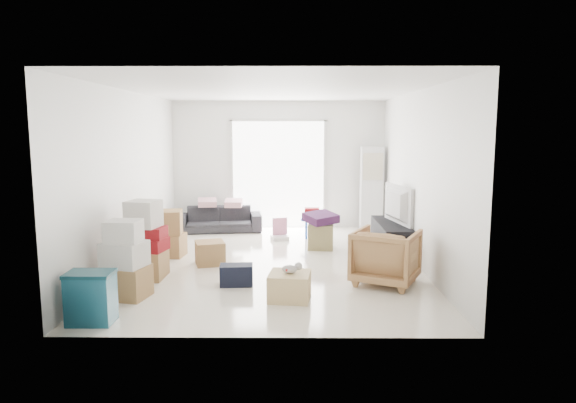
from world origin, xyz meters
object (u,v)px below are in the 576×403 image
(armchair, at_px, (386,254))
(tv_console, at_px, (391,238))
(ottoman, at_px, (321,236))
(kids_table, at_px, (312,217))
(ac_tower, at_px, (371,189))
(wood_crate, at_px, (290,286))
(sofa, at_px, (219,215))
(storage_bins, at_px, (91,297))
(television, at_px, (392,219))

(armchair, bearing_deg, tv_console, -77.06)
(ottoman, height_order, kids_table, kids_table)
(ac_tower, height_order, wood_crate, ac_tower)
(sofa, distance_m, wood_crate, 4.55)
(storage_bins, distance_m, kids_table, 5.17)
(ac_tower, bearing_deg, armchair, -95.57)
(television, height_order, sofa, sofa)
(tv_console, relative_size, kids_table, 2.66)
(sofa, height_order, storage_bins, sofa)
(armchair, distance_m, kids_table, 3.13)
(tv_console, distance_m, wood_crate, 3.00)
(storage_bins, distance_m, ottoman, 4.47)
(kids_table, height_order, wood_crate, kids_table)
(ac_tower, bearing_deg, sofa, -177.29)
(storage_bins, bearing_deg, armchair, 22.93)
(ottoman, relative_size, wood_crate, 0.89)
(ac_tower, distance_m, storage_bins, 6.54)
(tv_console, bearing_deg, television, 0.00)
(television, xyz_separation_m, kids_table, (-1.32, 1.21, -0.18))
(kids_table, bearing_deg, sofa, 161.50)
(tv_console, height_order, sofa, sofa)
(television, distance_m, armchair, 1.84)
(tv_console, xyz_separation_m, storage_bins, (-3.90, -3.26, 0.03))
(ac_tower, distance_m, tv_console, 2.09)
(ottoman, xyz_separation_m, kids_table, (-0.12, 0.91, 0.19))
(ac_tower, bearing_deg, kids_table, -148.17)
(armchair, xyz_separation_m, storage_bins, (-3.48, -1.47, -0.13))
(ottoman, distance_m, kids_table, 0.94)
(tv_console, relative_size, ottoman, 3.51)
(tv_console, bearing_deg, storage_bins, -140.11)
(television, xyz_separation_m, sofa, (-3.22, 1.85, -0.25))
(ac_tower, relative_size, wood_crate, 3.50)
(television, bearing_deg, ac_tower, -9.41)
(armchair, bearing_deg, television, -77.06)
(tv_console, height_order, ottoman, tv_console)
(television, relative_size, wood_crate, 2.24)
(storage_bins, height_order, wood_crate, storage_bins)
(storage_bins, bearing_deg, sofa, 82.43)
(ac_tower, xyz_separation_m, armchair, (-0.37, -3.79, -0.46))
(ac_tower, distance_m, kids_table, 1.56)
(ottoman, bearing_deg, tv_console, -14.27)
(ac_tower, xyz_separation_m, tv_console, (0.05, -2.00, -0.62))
(kids_table, bearing_deg, storage_bins, -120.00)
(television, height_order, kids_table, television)
(ac_tower, relative_size, kids_table, 2.99)
(sofa, xyz_separation_m, storage_bins, (-0.68, -5.11, -0.05))
(sofa, height_order, kids_table, sofa)
(sofa, relative_size, armchair, 2.09)
(television, bearing_deg, sofa, 49.28)
(storage_bins, bearing_deg, ac_tower, 53.80)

